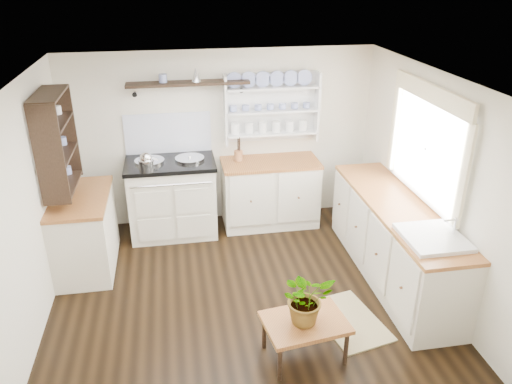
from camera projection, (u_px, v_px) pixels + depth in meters
floor at (244, 296)px, 5.35m from camera, size 4.00×3.80×0.01m
wall_back at (222, 138)px, 6.58m from camera, size 4.00×0.02×2.30m
wall_right at (433, 185)px, 5.18m from camera, size 0.02×3.80×2.30m
wall_left at (27, 215)px, 4.56m from camera, size 0.02×3.80×2.30m
ceiling at (241, 82)px, 4.40m from camera, size 4.00×3.80×0.01m
window at (427, 143)px, 5.14m from camera, size 0.08×1.55×1.22m
aga_cooker at (173, 196)px, 6.44m from camera, size 1.12×0.77×1.03m
back_cabinets at (270, 192)px, 6.69m from camera, size 1.27×0.63×0.90m
right_cabinets at (394, 240)px, 5.52m from camera, size 0.62×2.43×0.90m
belfast_sink at (431, 248)px, 4.70m from camera, size 0.55×0.60×0.45m
left_cabinets at (85, 231)px, 5.70m from camera, size 0.62×1.13×0.90m
plate_rack at (271, 107)px, 6.48m from camera, size 1.20×0.22×0.90m
high_shelf at (188, 84)px, 6.09m from camera, size 1.50×0.29×0.16m
left_shelving at (56, 141)px, 5.23m from camera, size 0.28×0.80×1.05m
kettle at (146, 162)px, 6.06m from camera, size 0.19×0.19×0.24m
utensil_crock at (238, 156)px, 6.48m from camera, size 0.11×0.11×0.13m
center_table at (305, 325)px, 4.40m from camera, size 0.78×0.61×0.39m
potted_plant at (306, 298)px, 4.27m from camera, size 0.50×0.45×0.50m
floor_rug at (349, 321)px, 4.97m from camera, size 0.71×0.95×0.02m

